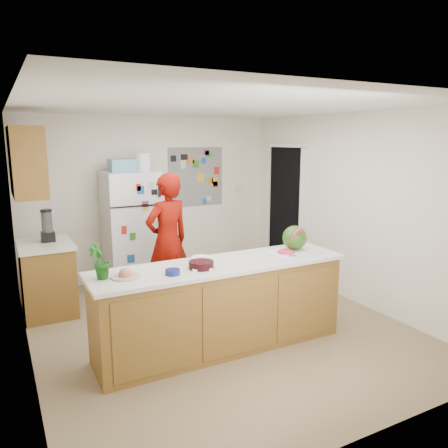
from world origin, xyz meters
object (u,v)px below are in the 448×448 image
cherry_bowl (201,265)px  person (168,241)px  watermelon (295,238)px  refrigerator (132,230)px

cherry_bowl → person: bearing=82.6°
person → watermelon: bearing=113.2°
refrigerator → cherry_bowl: (-0.01, -2.45, 0.11)m
refrigerator → watermelon: (1.21, -2.31, 0.22)m
watermelon → person: bearing=128.5°
person → watermelon: person is taller
person → cherry_bowl: person is taller
refrigerator → cherry_bowl: refrigerator is taller
refrigerator → cherry_bowl: bearing=-90.1°
refrigerator → watermelon: 2.62m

